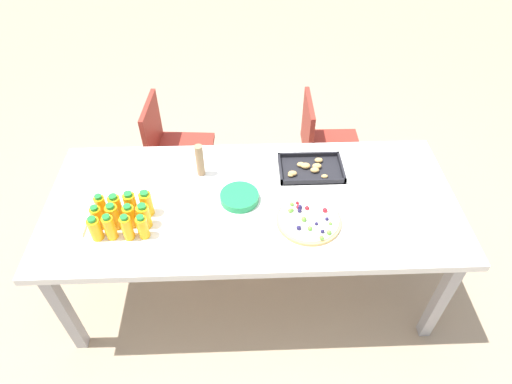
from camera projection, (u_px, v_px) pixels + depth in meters
name	position (u px, v px, depth m)	size (l,w,h in m)	color
ground_plane	(253.00, 281.00, 2.76)	(12.00, 12.00, 0.00)	gray
party_table	(252.00, 208.00, 2.28)	(2.12, 0.92, 0.75)	white
chair_far_left	(172.00, 146.00, 2.96)	(0.43, 0.43, 0.83)	maroon
chair_far_right	(323.00, 143.00, 2.98)	(0.41, 0.41, 0.83)	maroon
juice_bottle_0	(95.00, 229.00, 2.01)	(0.06, 0.06, 0.14)	#FAAF14
juice_bottle_1	(110.00, 227.00, 2.01)	(0.05, 0.05, 0.15)	#FAAB14
juice_bottle_2	(127.00, 228.00, 2.01)	(0.05, 0.05, 0.15)	#FAAB14
juice_bottle_3	(143.00, 227.00, 2.02)	(0.05, 0.05, 0.14)	#F8AB14
juice_bottle_4	(97.00, 217.00, 2.06)	(0.05, 0.05, 0.14)	#F8AC14
juice_bottle_5	(113.00, 217.00, 2.06)	(0.06, 0.06, 0.15)	#FAAB14
juice_bottle_6	(130.00, 216.00, 2.07)	(0.06, 0.06, 0.13)	#FAAC14
juice_bottle_7	(144.00, 216.00, 2.07)	(0.06, 0.06, 0.14)	#F8AE14
juice_bottle_8	(101.00, 206.00, 2.11)	(0.05, 0.05, 0.14)	#FAAC14
juice_bottle_9	(116.00, 206.00, 2.12)	(0.06, 0.06, 0.13)	#F8AB14
juice_bottle_10	(131.00, 204.00, 2.12)	(0.06, 0.06, 0.15)	#F9AB14
juice_bottle_11	(147.00, 203.00, 2.12)	(0.06, 0.06, 0.15)	#F9AB14
fruit_pizza	(309.00, 220.00, 2.12)	(0.32, 0.32, 0.05)	tan
snack_tray	(310.00, 169.00, 2.39)	(0.35, 0.24, 0.04)	black
plate_stack	(239.00, 197.00, 2.22)	(0.20, 0.20, 0.04)	#1E8C4C
napkin_stack	(71.00, 225.00, 2.10)	(0.15, 0.15, 0.02)	white
cardboard_tube	(200.00, 160.00, 2.31)	(0.04, 0.04, 0.19)	#9E7A56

